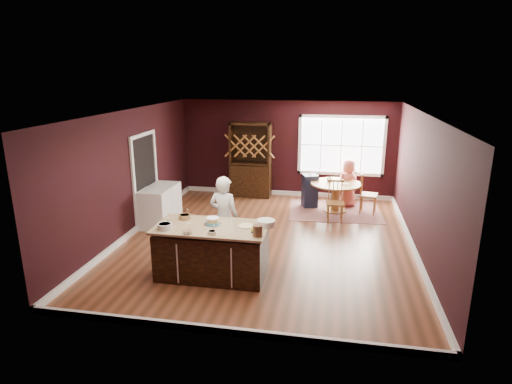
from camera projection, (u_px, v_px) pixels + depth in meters
room_shell at (268, 179)px, 8.76m from camera, size 7.00×7.00×7.00m
window at (341, 146)px, 11.74m from camera, size 2.36×0.10×1.66m
doorway at (146, 180)px, 9.94m from camera, size 0.08×1.26×2.13m
kitchen_island at (212, 252)px, 7.45m from camera, size 1.94×1.01×0.92m
dining_table at (336, 191)px, 10.85m from camera, size 1.28×1.28×0.75m
baker at (224, 218)px, 8.05m from camera, size 0.65×0.49×1.62m
layer_cake at (213, 221)px, 7.38m from camera, size 0.31×0.31×0.12m
bowl_blue at (165, 226)px, 7.17m from camera, size 0.25×0.25×0.10m
bowl_yellow at (185, 217)px, 7.66m from camera, size 0.22×0.22×0.08m
bowl_pink at (187, 232)px, 6.97m from camera, size 0.16×0.16×0.06m
bowl_olive at (212, 232)px, 6.96m from camera, size 0.15×0.15×0.05m
drinking_glass at (234, 225)px, 7.15m from camera, size 0.08×0.08×0.16m
dinner_plate at (246, 226)px, 7.30m from camera, size 0.27×0.27×0.02m
white_tub at (266, 223)px, 7.31m from camera, size 0.31×0.31×0.11m
stoneware_crock at (258, 231)px, 6.85m from camera, size 0.16×0.16×0.19m
toy_figurine at (253, 231)px, 7.00m from camera, size 0.05×0.05×0.09m
rug at (335, 211)px, 10.99m from camera, size 2.42×1.94×0.01m
chair_east at (369, 193)px, 10.73m from camera, size 0.49×0.50×1.04m
chair_south at (335, 201)px, 10.12m from camera, size 0.44×0.43×1.00m
chair_north at (348, 186)px, 11.56m from camera, size 0.45×0.43×0.94m
seated_woman at (348, 183)px, 11.24m from camera, size 0.74×0.67×1.26m
high_chair at (310, 190)px, 11.24m from camera, size 0.47×0.47×0.91m
toddler at (307, 176)px, 11.24m from camera, size 0.18×0.14×0.26m
table_plate at (345, 184)px, 10.67m from camera, size 0.21×0.21×0.02m
table_cup at (329, 180)px, 10.92m from camera, size 0.16×0.16×0.10m
hutch at (251, 160)px, 12.06m from camera, size 1.15×0.48×2.11m
washer at (155, 209)px, 9.74m from camera, size 0.61×0.59×0.89m
dryer at (166, 201)px, 10.34m from camera, size 0.60×0.58×0.88m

